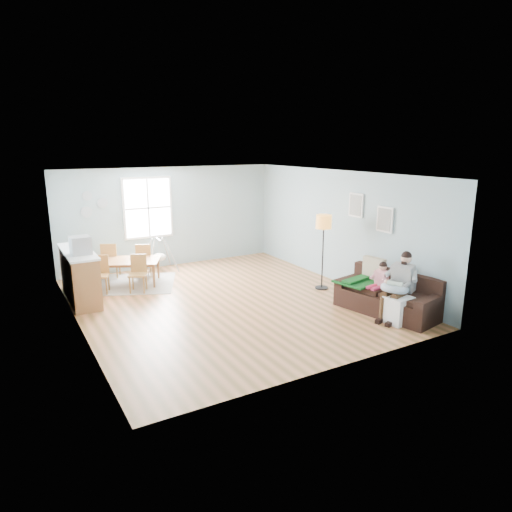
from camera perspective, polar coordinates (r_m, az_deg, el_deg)
room at (r=9.35m, az=-3.79°, el=8.46°), size 8.40×9.40×3.90m
window at (r=12.44m, az=-13.37°, el=5.88°), size 1.32×0.08×1.62m
pictures at (r=10.27m, az=14.05°, el=5.35°), size 0.05×1.34×0.74m
wall_plates at (r=12.10m, az=-19.82°, el=6.08°), size 0.67×0.02×0.66m
sofa at (r=9.53m, az=16.24°, el=-5.12°), size 1.23×2.14×0.81m
green_throw at (r=9.75m, az=12.79°, el=-3.05°), size 1.05×0.91×0.04m
beige_pillow at (r=9.84m, az=14.53°, el=-1.61°), size 0.21×0.51×0.50m
father at (r=9.16m, az=17.48°, el=-3.32°), size 0.96×0.59×1.29m
nursing_pillow at (r=9.05m, az=16.93°, el=-3.88°), size 0.66×0.65×0.22m
infant at (r=9.04m, az=16.77°, el=-3.38°), size 0.25×0.35×0.13m
toddler at (r=9.45m, az=15.19°, el=-2.68°), size 0.53×0.30×0.80m
floor_lamp at (r=10.47m, az=8.46°, el=3.47°), size 0.35×0.35×1.73m
storage_cube at (r=9.04m, az=17.28°, el=-6.44°), size 0.51×0.46×0.51m
rug at (r=11.47m, az=-16.07°, el=-3.36°), size 2.83×2.54×0.01m
dining_table at (r=11.39m, az=-16.17°, el=-1.97°), size 1.92×1.57×0.59m
chair_sw at (r=10.89m, az=-18.90°, el=-1.92°), size 0.50×0.50×0.85m
chair_se at (r=10.73m, az=-14.51°, el=-1.83°), size 0.52×0.52×0.85m
chair_nw at (r=11.96m, az=-17.77°, el=-0.28°), size 0.54×0.54×0.90m
chair_ne at (r=11.83m, az=-13.80°, el=-0.28°), size 0.52×0.52×0.87m
counter at (r=10.50m, az=-21.19°, el=-2.23°), size 0.58×1.96×1.10m
monitor at (r=9.98m, az=-21.12°, el=1.26°), size 0.40×0.38×0.37m
baby_swing at (r=12.36m, az=-11.99°, el=-0.06°), size 0.90×0.91×0.86m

